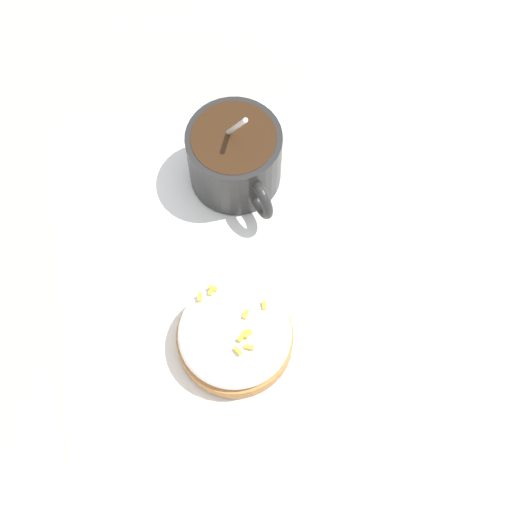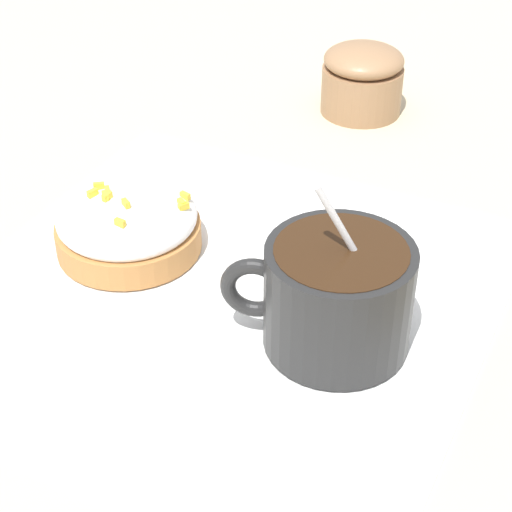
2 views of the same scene
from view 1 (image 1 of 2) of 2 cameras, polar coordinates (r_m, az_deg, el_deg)
name	(u,v)px [view 1 (image 1 of 2)]	position (r m, az deg, el deg)	size (l,w,h in m)	color
ground_plane	(238,255)	(0.63, -1.46, 0.10)	(3.00, 3.00, 0.00)	#C6B793
paper_napkin	(238,254)	(0.63, -1.46, 0.15)	(0.34, 0.35, 0.00)	white
coffee_cup	(235,156)	(0.63, -1.67, 7.97)	(0.11, 0.08, 0.11)	black
frosted_pastry	(235,335)	(0.58, -1.70, -6.36)	(0.10, 0.10, 0.05)	#B2753D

